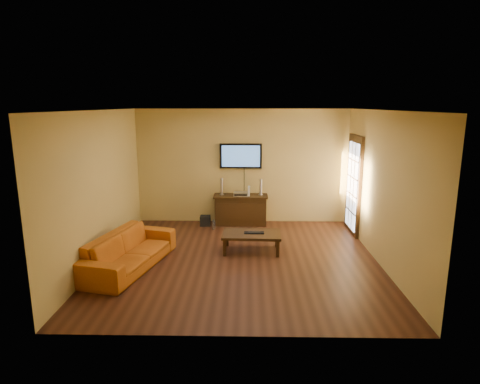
{
  "coord_description": "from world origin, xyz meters",
  "views": [
    {
      "loc": [
        0.14,
        -6.94,
        2.8
      ],
      "look_at": [
        -0.01,
        0.8,
        1.1
      ],
      "focal_mm": 30.0,
      "sensor_mm": 36.0,
      "label": 1
    }
  ],
  "objects_px": {
    "speaker_right": "(261,188)",
    "bottle": "(214,225)",
    "av_receiver": "(241,194)",
    "speaker_left": "(222,187)",
    "sofa": "(129,245)",
    "coffee_table": "(252,235)",
    "media_console": "(241,210)",
    "television": "(241,156)",
    "keyboard": "(254,233)",
    "subwoofer": "(205,221)",
    "game_console": "(249,191)"
  },
  "relations": [
    {
      "from": "subwoofer",
      "to": "keyboard",
      "type": "relative_size",
      "value": 0.61
    },
    {
      "from": "speaker_right",
      "to": "game_console",
      "type": "xyz_separation_m",
      "value": [
        -0.28,
        -0.08,
        -0.06
      ]
    },
    {
      "from": "bottle",
      "to": "keyboard",
      "type": "height_order",
      "value": "keyboard"
    },
    {
      "from": "media_console",
      "to": "keyboard",
      "type": "relative_size",
      "value": 3.31
    },
    {
      "from": "television",
      "to": "keyboard",
      "type": "bearing_deg",
      "value": -81.71
    },
    {
      "from": "sofa",
      "to": "av_receiver",
      "type": "relative_size",
      "value": 6.1
    },
    {
      "from": "av_receiver",
      "to": "bottle",
      "type": "height_order",
      "value": "av_receiver"
    },
    {
      "from": "game_console",
      "to": "keyboard",
      "type": "xyz_separation_m",
      "value": [
        0.1,
        -1.78,
        -0.43
      ]
    },
    {
      "from": "television",
      "to": "keyboard",
      "type": "relative_size",
      "value": 2.59
    },
    {
      "from": "av_receiver",
      "to": "coffee_table",
      "type": "bearing_deg",
      "value": -80.91
    },
    {
      "from": "speaker_left",
      "to": "subwoofer",
      "type": "height_order",
      "value": "speaker_left"
    },
    {
      "from": "subwoofer",
      "to": "media_console",
      "type": "bearing_deg",
      "value": 8.61
    },
    {
      "from": "speaker_left",
      "to": "subwoofer",
      "type": "bearing_deg",
      "value": -155.23
    },
    {
      "from": "television",
      "to": "game_console",
      "type": "xyz_separation_m",
      "value": [
        0.2,
        -0.24,
        -0.79
      ]
    },
    {
      "from": "media_console",
      "to": "av_receiver",
      "type": "relative_size",
      "value": 3.67
    },
    {
      "from": "speaker_left",
      "to": "game_console",
      "type": "bearing_deg",
      "value": -6.86
    },
    {
      "from": "television",
      "to": "speaker_left",
      "type": "distance_m",
      "value": 0.86
    },
    {
      "from": "av_receiver",
      "to": "game_console",
      "type": "relative_size",
      "value": 1.57
    },
    {
      "from": "sofa",
      "to": "bottle",
      "type": "distance_m",
      "value": 2.58
    },
    {
      "from": "speaker_left",
      "to": "av_receiver",
      "type": "xyz_separation_m",
      "value": [
        0.45,
        -0.07,
        -0.14
      ]
    },
    {
      "from": "sofa",
      "to": "game_console",
      "type": "bearing_deg",
      "value": -25.06
    },
    {
      "from": "sofa",
      "to": "speaker_left",
      "type": "xyz_separation_m",
      "value": [
        1.45,
        2.68,
        0.47
      ]
    },
    {
      "from": "game_console",
      "to": "sofa",
      "type": "bearing_deg",
      "value": -127.27
    },
    {
      "from": "sofa",
      "to": "speaker_right",
      "type": "height_order",
      "value": "speaker_right"
    },
    {
      "from": "sofa",
      "to": "speaker_right",
      "type": "bearing_deg",
      "value": -27.76
    },
    {
      "from": "speaker_right",
      "to": "bottle",
      "type": "height_order",
      "value": "speaker_right"
    },
    {
      "from": "coffee_table",
      "to": "media_console",
      "type": "bearing_deg",
      "value": 97.68
    },
    {
      "from": "game_console",
      "to": "keyboard",
      "type": "height_order",
      "value": "game_console"
    },
    {
      "from": "coffee_table",
      "to": "sofa",
      "type": "bearing_deg",
      "value": -158.91
    },
    {
      "from": "media_console",
      "to": "speaker_left",
      "type": "distance_m",
      "value": 0.7
    },
    {
      "from": "game_console",
      "to": "keyboard",
      "type": "bearing_deg",
      "value": -85.36
    },
    {
      "from": "sofa",
      "to": "coffee_table",
      "type": "bearing_deg",
      "value": -55.24
    },
    {
      "from": "subwoofer",
      "to": "keyboard",
      "type": "distance_m",
      "value": 2.04
    },
    {
      "from": "television",
      "to": "bottle",
      "type": "xyz_separation_m",
      "value": [
        -0.61,
        -0.62,
        -1.5
      ]
    },
    {
      "from": "bottle",
      "to": "television",
      "type": "bearing_deg",
      "value": 45.73
    },
    {
      "from": "speaker_left",
      "to": "subwoofer",
      "type": "relative_size",
      "value": 1.72
    },
    {
      "from": "television",
      "to": "bottle",
      "type": "relative_size",
      "value": 4.35
    },
    {
      "from": "sofa",
      "to": "av_receiver",
      "type": "bearing_deg",
      "value": -22.36
    },
    {
      "from": "subwoofer",
      "to": "bottle",
      "type": "distance_m",
      "value": 0.37
    },
    {
      "from": "coffee_table",
      "to": "subwoofer",
      "type": "height_order",
      "value": "coffee_table"
    },
    {
      "from": "television",
      "to": "av_receiver",
      "type": "height_order",
      "value": "television"
    },
    {
      "from": "av_receiver",
      "to": "speaker_left",
      "type": "bearing_deg",
      "value": 172.62
    },
    {
      "from": "coffee_table",
      "to": "speaker_right",
      "type": "relative_size",
      "value": 3.0
    },
    {
      "from": "av_receiver",
      "to": "keyboard",
      "type": "bearing_deg",
      "value": -79.36
    },
    {
      "from": "coffee_table",
      "to": "av_receiver",
      "type": "bearing_deg",
      "value": 97.61
    },
    {
      "from": "media_console",
      "to": "keyboard",
      "type": "height_order",
      "value": "media_console"
    },
    {
      "from": "speaker_left",
      "to": "speaker_right",
      "type": "relative_size",
      "value": 1.05
    },
    {
      "from": "television",
      "to": "speaker_left",
      "type": "xyz_separation_m",
      "value": [
        -0.45,
        -0.16,
        -0.72
      ]
    },
    {
      "from": "media_console",
      "to": "coffee_table",
      "type": "height_order",
      "value": "media_console"
    },
    {
      "from": "media_console",
      "to": "subwoofer",
      "type": "xyz_separation_m",
      "value": [
        -0.83,
        -0.13,
        -0.24
      ]
    }
  ]
}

